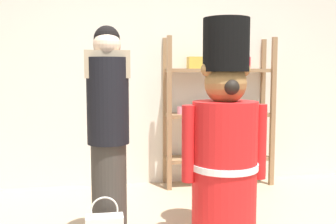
# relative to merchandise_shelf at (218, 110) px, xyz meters

# --- Properties ---
(back_wall) EXTENTS (6.40, 0.12, 2.60)m
(back_wall) POSITION_rel_merchandise_shelf_xyz_m (-0.64, 0.22, 0.43)
(back_wall) COLOR silver
(back_wall) RESTS_ON ground_plane
(merchandise_shelf) EXTENTS (1.25, 0.35, 1.69)m
(merchandise_shelf) POSITION_rel_merchandise_shelf_xyz_m (0.00, 0.00, 0.00)
(merchandise_shelf) COLOR #93704C
(merchandise_shelf) RESTS_ON ground_plane
(teddy_bear_guard) EXTENTS (0.68, 0.53, 1.71)m
(teddy_bear_guard) POSITION_rel_merchandise_shelf_xyz_m (-0.38, -1.43, -0.13)
(teddy_bear_guard) COLOR red
(teddy_bear_guard) RESTS_ON ground_plane
(person_shopper) EXTENTS (0.32, 0.31, 1.64)m
(person_shopper) POSITION_rel_merchandise_shelf_xyz_m (-1.28, -1.43, -0.01)
(person_shopper) COLOR #38332D
(person_shopper) RESTS_ON ground_plane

